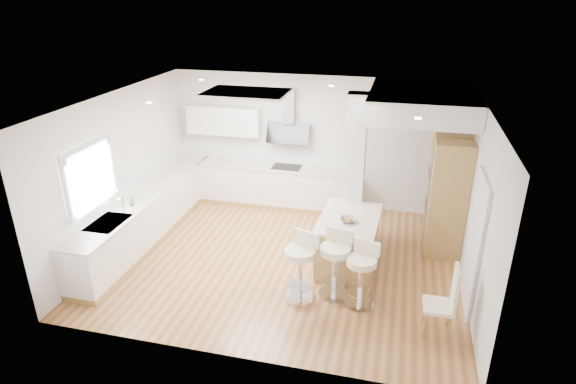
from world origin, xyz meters
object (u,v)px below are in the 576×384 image
(bar_stool_b, at_px, (336,260))
(bar_stool_c, at_px, (362,272))
(dining_chair, at_px, (447,299))
(bar_stool_a, at_px, (301,263))
(peninsula, at_px, (348,241))

(bar_stool_b, bearing_deg, bar_stool_c, -11.10)
(dining_chair, bearing_deg, bar_stool_b, 160.23)
(bar_stool_a, relative_size, bar_stool_c, 1.06)
(bar_stool_b, xyz_separation_m, bar_stool_c, (0.41, -0.17, -0.03))
(peninsula, xyz_separation_m, bar_stool_a, (-0.58, -1.15, 0.16))
(peninsula, height_order, bar_stool_c, bar_stool_c)
(bar_stool_b, distance_m, bar_stool_c, 0.44)
(peninsula, distance_m, bar_stool_c, 1.17)
(bar_stool_a, xyz_separation_m, dining_chair, (2.08, -0.34, -0.05))
(bar_stool_a, relative_size, bar_stool_b, 1.00)
(bar_stool_a, xyz_separation_m, bar_stool_b, (0.50, 0.20, -0.00))
(peninsula, bearing_deg, bar_stool_c, -71.23)
(bar_stool_b, bearing_deg, dining_chair, -8.13)
(dining_chair, bearing_deg, bar_stool_c, 161.29)
(dining_chair, bearing_deg, bar_stool_a, 169.90)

